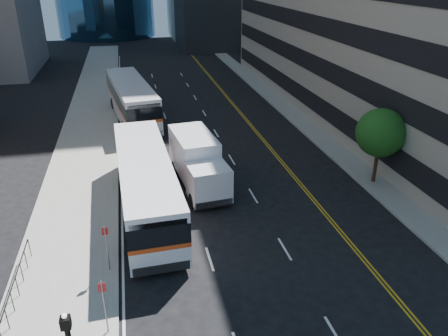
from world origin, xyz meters
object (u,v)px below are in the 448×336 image
street_tree (381,133)px  bus_front (146,183)px  box_truck (198,162)px  bus_rear (131,99)px

street_tree → bus_front: size_ratio=0.38×
bus_front → box_truck: bus_front is taller
street_tree → bus_front: (-15.26, -0.41, -1.75)m
street_tree → box_truck: street_tree is taller
street_tree → bus_rear: size_ratio=0.36×
street_tree → bus_front: 15.36m
bus_front → bus_rear: 18.37m
bus_rear → box_truck: bearing=-84.0°
bus_front → box_truck: bearing=33.6°
street_tree → bus_front: bearing=-178.5°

